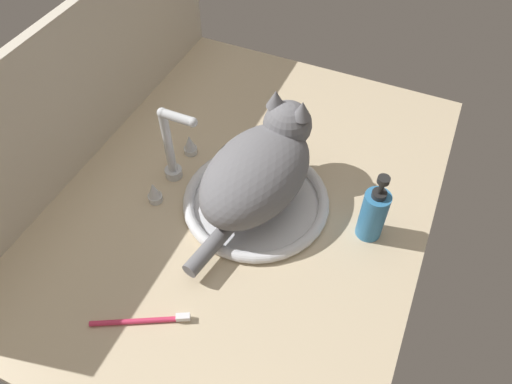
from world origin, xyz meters
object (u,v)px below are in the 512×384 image
(sink_basin, at_px, (256,201))
(soap_pump_bottle, at_px, (373,214))
(faucet, at_px, (172,153))
(cat, at_px, (261,167))
(toothbrush, at_px, (143,321))

(sink_basin, height_order, soap_pump_bottle, soap_pump_bottle)
(faucet, bearing_deg, cat, -84.41)
(cat, height_order, soap_pump_bottle, cat)
(soap_pump_bottle, bearing_deg, sink_basin, 95.51)
(cat, relative_size, toothbrush, 2.43)
(faucet, bearing_deg, soap_pump_bottle, -86.96)
(sink_basin, height_order, faucet, faucet)
(cat, distance_m, soap_pump_bottle, 0.25)
(toothbrush, bearing_deg, faucet, 19.99)
(toothbrush, bearing_deg, soap_pump_bottle, -41.81)
(sink_basin, relative_size, toothbrush, 1.91)
(faucet, height_order, soap_pump_bottle, faucet)
(sink_basin, bearing_deg, faucet, 90.00)
(faucet, xyz_separation_m, soap_pump_bottle, (0.02, -0.45, -0.01))
(soap_pump_bottle, relative_size, toothbrush, 1.03)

